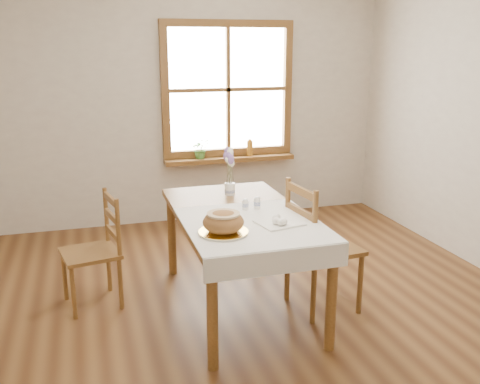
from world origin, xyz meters
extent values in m
plane|color=brown|center=(0.00, 0.00, 0.00)|extent=(5.00, 5.00, 0.00)
cube|color=beige|center=(0.00, 2.50, 1.30)|extent=(4.50, 0.10, 2.60)
cube|color=brown|center=(0.50, 2.46, 2.14)|extent=(1.46, 0.08, 0.08)
cube|color=brown|center=(0.50, 2.46, 0.76)|extent=(1.46, 0.08, 0.08)
cube|color=brown|center=(-0.19, 2.46, 1.45)|extent=(0.08, 0.08, 1.30)
cube|color=brown|center=(1.19, 2.46, 1.45)|extent=(0.08, 0.08, 1.30)
cube|color=brown|center=(0.50, 2.46, 1.45)|extent=(0.04, 0.06, 1.30)
cube|color=brown|center=(0.50, 2.46, 1.45)|extent=(1.30, 0.06, 0.04)
cube|color=white|center=(0.50, 2.49, 1.45)|extent=(1.30, 0.01, 1.30)
cube|color=brown|center=(0.50, 2.40, 0.69)|extent=(1.46, 0.20, 0.05)
cube|color=brown|center=(0.00, 0.30, 0.72)|extent=(0.90, 1.60, 0.05)
cylinder|color=brown|center=(-0.39, -0.44, 0.35)|extent=(0.07, 0.07, 0.70)
cylinder|color=brown|center=(0.39, -0.44, 0.35)|extent=(0.07, 0.07, 0.70)
cylinder|color=brown|center=(-0.39, 1.04, 0.35)|extent=(0.07, 0.07, 0.70)
cylinder|color=brown|center=(0.39, 1.04, 0.35)|extent=(0.07, 0.07, 0.70)
cube|color=white|center=(0.00, 0.00, 0.76)|extent=(0.91, 0.99, 0.01)
cylinder|color=white|center=(-0.24, -0.14, 0.77)|extent=(0.37, 0.37, 0.02)
ellipsoid|color=#925F34|center=(-0.24, -0.14, 0.85)|extent=(0.26, 0.26, 0.15)
cube|color=white|center=(0.17, -0.06, 0.77)|extent=(0.33, 0.29, 0.01)
cylinder|color=white|center=(0.04, 0.31, 0.80)|extent=(0.05, 0.05, 0.08)
cylinder|color=white|center=(0.13, 0.31, 0.81)|extent=(0.05, 0.05, 0.09)
cylinder|color=white|center=(0.05, 0.75, 0.80)|extent=(0.11, 0.11, 0.09)
imported|color=#417D32|center=(0.17, 2.40, 0.80)|extent=(0.21, 0.23, 0.17)
cylinder|color=#B47521|center=(0.73, 2.40, 0.81)|extent=(0.07, 0.07, 0.19)
camera|label=1|loc=(-1.04, -3.25, 1.92)|focal=40.00mm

